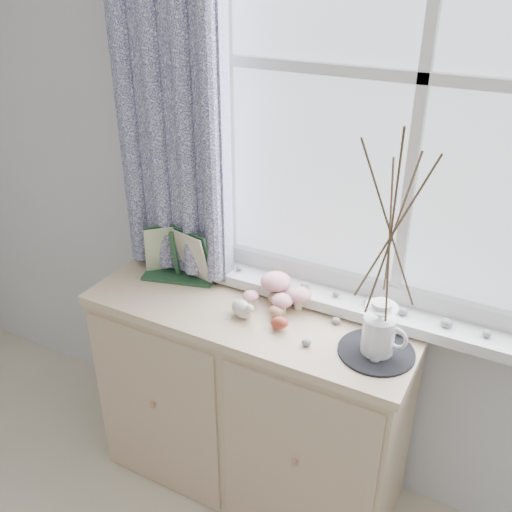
# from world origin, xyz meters

# --- Properties ---
(sideboard) EXTENTS (1.20, 0.45, 0.85)m
(sideboard) POSITION_xyz_m (-0.15, 1.75, 0.43)
(sideboard) COLOR #C5B58A
(sideboard) RESTS_ON ground
(botanical_book) EXTENTS (0.34, 0.21, 0.22)m
(botanical_book) POSITION_xyz_m (-0.50, 1.79, 0.96)
(botanical_book) COLOR #1F4026
(botanical_book) RESTS_ON sideboard
(toadstool_cluster) EXTENTS (0.23, 0.17, 0.10)m
(toadstool_cluster) POSITION_xyz_m (-0.07, 1.84, 0.91)
(toadstool_cluster) COLOR white
(toadstool_cluster) RESTS_ON sideboard
(wooden_eggs) EXTENTS (0.13, 0.17, 0.07)m
(wooden_eggs) POSITION_xyz_m (-0.05, 1.76, 0.88)
(wooden_eggs) COLOR tan
(wooden_eggs) RESTS_ON sideboard
(songbird_figurine) EXTENTS (0.14, 0.10, 0.07)m
(songbird_figurine) POSITION_xyz_m (-0.15, 1.70, 0.88)
(songbird_figurine) COLOR silver
(songbird_figurine) RESTS_ON sideboard
(crocheted_doily) EXTENTS (0.24, 0.24, 0.01)m
(crocheted_doily) POSITION_xyz_m (0.32, 1.72, 0.85)
(crocheted_doily) COLOR black
(crocheted_doily) RESTS_ON sideboard
(twig_pitcher) EXTENTS (0.32, 0.32, 0.77)m
(twig_pitcher) POSITION_xyz_m (0.32, 1.72, 1.29)
(twig_pitcher) COLOR white
(twig_pitcher) RESTS_ON crocheted_doily
(sideboard_pebbles) EXTENTS (0.33, 0.23, 0.02)m
(sideboard_pebbles) POSITION_xyz_m (0.15, 1.75, 0.86)
(sideboard_pebbles) COLOR #949396
(sideboard_pebbles) RESTS_ON sideboard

